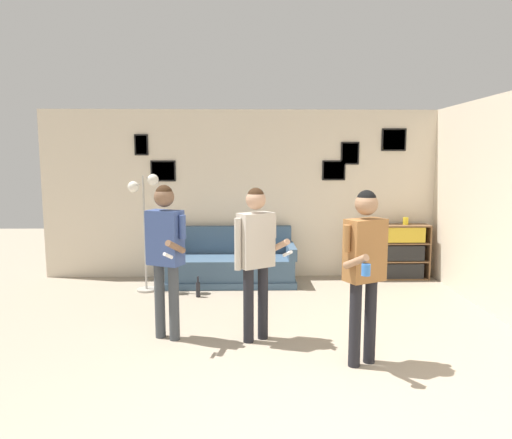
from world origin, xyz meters
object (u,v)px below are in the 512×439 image
at_px(bookshelf, 392,252).
at_px(drinking_cup, 406,221).
at_px(person_player_foreground_center, 256,248).
at_px(person_watcher_holding_cup, 365,260).
at_px(couch, 231,265).
at_px(person_player_foreground_left, 165,246).
at_px(bottle_on_floor, 198,289).
at_px(floor_lamp, 144,210).

relative_size(bookshelf, drinking_cup, 9.74).
height_order(person_player_foreground_center, drinking_cup, person_player_foreground_center).
relative_size(bookshelf, person_watcher_holding_cup, 0.70).
relative_size(couch, person_watcher_holding_cup, 1.21).
relative_size(person_player_foreground_left, person_watcher_holding_cup, 1.01).
height_order(couch, person_player_foreground_center, person_player_foreground_center).
height_order(person_player_foreground_center, bottle_on_floor, person_player_foreground_center).
distance_m(person_player_foreground_center, person_watcher_holding_cup, 1.15).
relative_size(bottle_on_floor, drinking_cup, 2.50).
relative_size(floor_lamp, person_player_foreground_center, 1.05).
bearing_deg(couch, bottle_on_floor, -120.22).
distance_m(bookshelf, bottle_on_floor, 3.20).
bearing_deg(drinking_cup, bottle_on_floor, -163.60).
bearing_deg(person_player_foreground_left, bottle_on_floor, 83.31).
relative_size(couch, person_player_foreground_left, 1.20).
height_order(person_player_foreground_center, person_watcher_holding_cup, person_watcher_holding_cup).
relative_size(couch, bookshelf, 1.73).
bearing_deg(floor_lamp, drinking_cup, 8.76).
height_order(floor_lamp, bottle_on_floor, floor_lamp).
bearing_deg(person_player_foreground_left, couch, 74.74).
distance_m(bookshelf, drinking_cup, 0.54).
bearing_deg(person_player_foreground_center, floor_lamp, 129.66).
bearing_deg(couch, bookshelf, 4.39).
bearing_deg(floor_lamp, bookshelf, 9.19).
height_order(couch, floor_lamp, floor_lamp).
bearing_deg(person_player_foreground_left, person_player_foreground_center, -3.99).
xyz_separation_m(floor_lamp, drinking_cup, (4.02, 0.62, -0.26)).
xyz_separation_m(floor_lamp, person_player_foreground_center, (1.57, -1.89, -0.20)).
bearing_deg(person_player_foreground_center, couch, 98.33).
xyz_separation_m(person_player_foreground_left, bottle_on_floor, (0.17, 1.49, -0.90)).
distance_m(couch, drinking_cup, 2.87).
xyz_separation_m(bookshelf, floor_lamp, (-3.83, -0.62, 0.76)).
bearing_deg(bookshelf, floor_lamp, -170.81).
height_order(floor_lamp, person_player_foreground_center, floor_lamp).
bearing_deg(person_player_foreground_left, drinking_cup, 35.67).
distance_m(couch, bookshelf, 2.61).
height_order(bookshelf, drinking_cup, drinking_cup).
distance_m(bookshelf, person_player_foreground_left, 4.07).
bearing_deg(bottle_on_floor, drinking_cup, 16.40).
height_order(couch, bookshelf, bookshelf).
distance_m(floor_lamp, person_player_foreground_left, 1.93).
height_order(person_watcher_holding_cup, drinking_cup, person_watcher_holding_cup).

